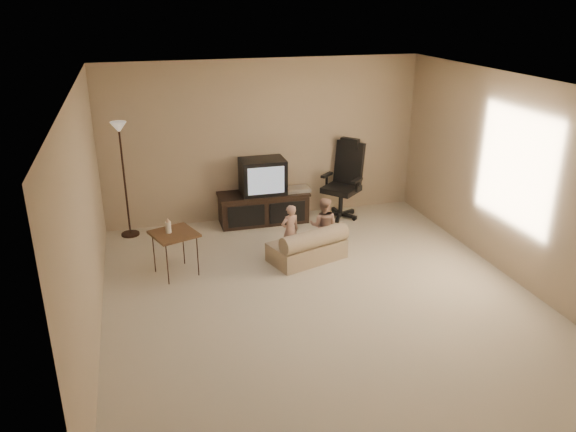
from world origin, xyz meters
name	(u,v)px	position (x,y,z in m)	size (l,w,h in m)	color
floor	(319,296)	(0.00, 0.00, 0.00)	(5.50, 5.50, 0.00)	beige
room_shell	(322,175)	(0.00, 0.00, 1.52)	(5.50, 5.50, 5.50)	silver
tv_stand	(264,196)	(-0.09, 2.49, 0.43)	(1.44, 0.55, 1.03)	black
office_chair	(344,189)	(1.21, 2.40, 0.45)	(0.82, 0.82, 1.26)	black
side_table	(174,234)	(-1.59, 1.05, 0.56)	(0.66, 0.66, 0.78)	brown
floor_lamp	(122,154)	(-2.14, 2.52, 1.25)	(0.27, 0.27, 1.72)	black
child_sofa	(309,247)	(0.18, 0.96, 0.20)	(1.12, 0.84, 0.49)	tan
toddler_left	(290,231)	(-0.03, 1.16, 0.37)	(0.27, 0.20, 0.75)	tan
toddler_right	(323,225)	(0.45, 1.16, 0.40)	(0.39, 0.21, 0.80)	tan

